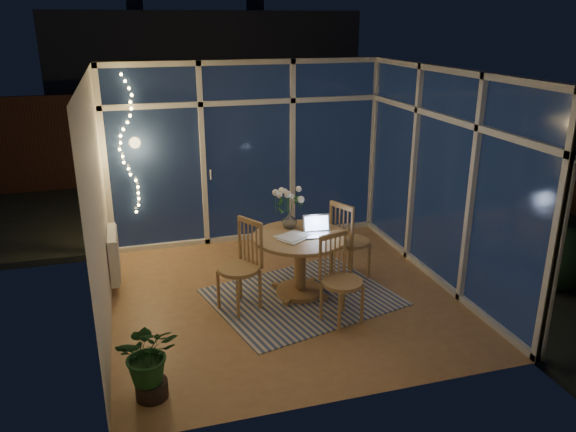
# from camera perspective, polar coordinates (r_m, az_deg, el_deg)

# --- Properties ---
(floor) EXTENTS (4.00, 4.00, 0.00)m
(floor) POSITION_cam_1_polar(r_m,az_deg,el_deg) (6.75, -0.16, -8.11)
(floor) COLOR #996542
(floor) RESTS_ON ground
(ceiling) EXTENTS (4.00, 4.00, 0.00)m
(ceiling) POSITION_cam_1_polar(r_m,az_deg,el_deg) (6.01, -0.18, 14.47)
(ceiling) COLOR silver
(ceiling) RESTS_ON wall_back
(wall_back) EXTENTS (4.00, 0.04, 2.60)m
(wall_back) POSITION_cam_1_polar(r_m,az_deg,el_deg) (8.13, -4.12, 6.42)
(wall_back) COLOR beige
(wall_back) RESTS_ON floor
(wall_front) EXTENTS (4.00, 0.04, 2.60)m
(wall_front) POSITION_cam_1_polar(r_m,az_deg,el_deg) (4.49, 6.99, -4.62)
(wall_front) COLOR beige
(wall_front) RESTS_ON floor
(wall_left) EXTENTS (0.04, 4.00, 2.60)m
(wall_left) POSITION_cam_1_polar(r_m,az_deg,el_deg) (6.04, -18.72, 0.84)
(wall_left) COLOR beige
(wall_left) RESTS_ON floor
(wall_right) EXTENTS (0.04, 4.00, 2.60)m
(wall_right) POSITION_cam_1_polar(r_m,az_deg,el_deg) (7.06, 15.66, 3.74)
(wall_right) COLOR beige
(wall_right) RESTS_ON floor
(window_wall_back) EXTENTS (4.00, 0.10, 2.60)m
(window_wall_back) POSITION_cam_1_polar(r_m,az_deg,el_deg) (8.09, -4.06, 6.36)
(window_wall_back) COLOR silver
(window_wall_back) RESTS_ON floor
(window_wall_right) EXTENTS (0.10, 4.00, 2.60)m
(window_wall_right) POSITION_cam_1_polar(r_m,az_deg,el_deg) (7.04, 15.39, 3.72)
(window_wall_right) COLOR silver
(window_wall_right) RESTS_ON floor
(radiator) EXTENTS (0.10, 0.70, 0.58)m
(radiator) POSITION_cam_1_polar(r_m,az_deg,el_deg) (7.19, -17.30, -3.75)
(radiator) COLOR silver
(radiator) RESTS_ON wall_left
(fairy_lights) EXTENTS (0.24, 0.10, 1.85)m
(fairy_lights) POSITION_cam_1_polar(r_m,az_deg,el_deg) (7.79, -15.98, 6.86)
(fairy_lights) COLOR #F5C462
(fairy_lights) RESTS_ON window_wall_back
(garden_patio) EXTENTS (12.00, 6.00, 0.10)m
(garden_patio) POSITION_cam_1_polar(r_m,az_deg,el_deg) (11.42, -4.75, 3.15)
(garden_patio) COLOR black
(garden_patio) RESTS_ON ground
(garden_fence) EXTENTS (11.00, 0.08, 1.80)m
(garden_fence) POSITION_cam_1_polar(r_m,az_deg,el_deg) (11.59, -7.84, 8.16)
(garden_fence) COLOR #372014
(garden_fence) RESTS_ON ground
(neighbour_roof) EXTENTS (7.00, 3.00, 2.20)m
(neighbour_roof) POSITION_cam_1_polar(r_m,az_deg,el_deg) (14.41, -8.78, 15.50)
(neighbour_roof) COLOR #2F3239
(neighbour_roof) RESTS_ON ground
(garden_shrubs) EXTENTS (0.90, 0.90, 0.90)m
(garden_shrubs) POSITION_cam_1_polar(r_m,az_deg,el_deg) (9.57, -10.50, 2.86)
(garden_shrubs) COLOR #1A3216
(garden_shrubs) RESTS_ON ground
(rug) EXTENTS (2.36, 2.06, 0.01)m
(rug) POSITION_cam_1_polar(r_m,az_deg,el_deg) (6.71, 1.45, -8.24)
(rug) COLOR beige
(rug) RESTS_ON floor
(dining_table) EXTENTS (1.34, 1.34, 0.75)m
(dining_table) POSITION_cam_1_polar(r_m,az_deg,el_deg) (6.63, 1.21, -5.02)
(dining_table) COLOR #A5744A
(dining_table) RESTS_ON floor
(chair_left) EXTENTS (0.67, 0.67, 1.05)m
(chair_left) POSITION_cam_1_polar(r_m,az_deg,el_deg) (6.26, -5.06, -5.15)
(chair_left) COLOR #A5744A
(chair_left) RESTS_ON floor
(chair_right) EXTENTS (0.65, 0.65, 1.05)m
(chair_right) POSITION_cam_1_polar(r_m,az_deg,el_deg) (7.02, 6.43, -2.40)
(chair_right) COLOR #A5744A
(chair_right) RESTS_ON floor
(chair_front) EXTENTS (0.58, 0.58, 0.99)m
(chair_front) POSITION_cam_1_polar(r_m,az_deg,el_deg) (6.02, 5.55, -6.51)
(chair_front) COLOR #A5744A
(chair_front) RESTS_ON floor
(laptop) EXTENTS (0.34, 0.30, 0.23)m
(laptop) POSITION_cam_1_polar(r_m,az_deg,el_deg) (6.46, 3.15, -1.00)
(laptop) COLOR #B9B9BE
(laptop) RESTS_ON dining_table
(flower_vase) EXTENTS (0.25, 0.25, 0.21)m
(flower_vase) POSITION_cam_1_polar(r_m,az_deg,el_deg) (6.68, 0.14, -0.37)
(flower_vase) COLOR silver
(flower_vase) RESTS_ON dining_table
(bowl) EXTENTS (0.18, 0.18, 0.04)m
(bowl) POSITION_cam_1_polar(r_m,az_deg,el_deg) (6.78, 3.42, -0.88)
(bowl) COLOR white
(bowl) RESTS_ON dining_table
(newspapers) EXTENTS (0.42, 0.40, 0.02)m
(newspapers) POSITION_cam_1_polar(r_m,az_deg,el_deg) (6.41, 0.35, -2.19)
(newspapers) COLOR silver
(newspapers) RESTS_ON dining_table
(phone) EXTENTS (0.13, 0.07, 0.01)m
(phone) POSITION_cam_1_polar(r_m,az_deg,el_deg) (6.39, 2.06, -2.30)
(phone) COLOR black
(phone) RESTS_ON dining_table
(potted_plant) EXTENTS (0.56, 0.49, 0.76)m
(potted_plant) POSITION_cam_1_polar(r_m,az_deg,el_deg) (5.06, -13.93, -13.97)
(potted_plant) COLOR #19471E
(potted_plant) RESTS_ON floor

